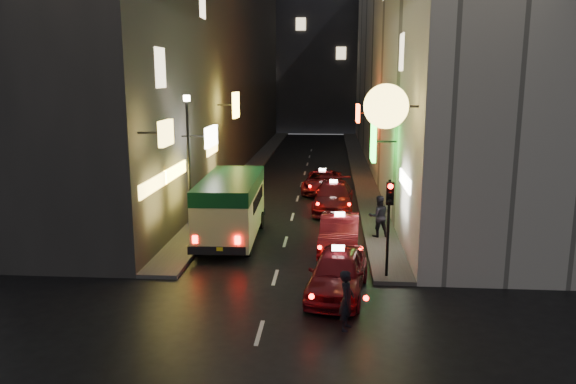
% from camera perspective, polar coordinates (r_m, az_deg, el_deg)
% --- Properties ---
extents(building_left, '(7.49, 52.00, 18.00)m').
position_cam_1_polar(building_left, '(45.83, -8.37, 13.83)').
color(building_left, '#363331').
rests_on(building_left, ground).
extents(building_right, '(7.93, 52.00, 18.00)m').
position_cam_1_polar(building_right, '(45.15, 12.47, 13.72)').
color(building_right, '#BBB7AB').
rests_on(building_right, ground).
extents(building_far, '(30.00, 10.00, 22.00)m').
position_cam_1_polar(building_far, '(76.83, 3.05, 14.49)').
color(building_far, '#333338').
rests_on(building_far, ground).
extents(sidewalk_left, '(1.50, 52.00, 0.15)m').
position_cam_1_polar(sidewalk_left, '(45.68, -3.44, 2.71)').
color(sidewalk_left, '#4E4B48').
rests_on(sidewalk_left, ground).
extents(sidewalk_right, '(1.50, 52.00, 0.15)m').
position_cam_1_polar(sidewalk_right, '(45.32, 7.28, 2.56)').
color(sidewalk_right, '#4E4B48').
rests_on(sidewalk_right, ground).
extents(minibus, '(2.53, 6.70, 2.86)m').
position_cam_1_polar(minibus, '(24.69, -5.80, -0.92)').
color(minibus, '#CCC77F').
rests_on(minibus, ground).
extents(taxi_near, '(3.00, 5.82, 1.94)m').
position_cam_1_polar(taxi_near, '(18.88, 5.08, -7.78)').
color(taxi_near, maroon).
rests_on(taxi_near, ground).
extents(taxi_second, '(2.49, 5.54, 1.90)m').
position_cam_1_polar(taxi_second, '(23.47, 5.25, -3.94)').
color(taxi_second, maroon).
rests_on(taxi_second, ground).
extents(taxi_third, '(2.48, 5.64, 1.94)m').
position_cam_1_polar(taxi_third, '(30.57, 4.63, -0.22)').
color(taxi_third, maroon).
rests_on(taxi_third, ground).
extents(taxi_far, '(2.44, 5.09, 1.74)m').
position_cam_1_polar(taxi_far, '(35.30, 3.50, 1.23)').
color(taxi_far, maroon).
rests_on(taxi_far, ground).
extents(pedestrian_crossing, '(0.57, 0.74, 2.00)m').
position_cam_1_polar(pedestrian_crossing, '(16.36, 6.00, -10.50)').
color(pedestrian_crossing, black).
rests_on(pedestrian_crossing, ground).
extents(pedestrian_sidewalk, '(0.88, 0.65, 2.11)m').
position_cam_1_polar(pedestrian_sidewalk, '(25.19, 9.19, -2.16)').
color(pedestrian_sidewalk, black).
rests_on(pedestrian_sidewalk, sidewalk_right).
extents(traffic_light, '(0.26, 0.43, 3.50)m').
position_cam_1_polar(traffic_light, '(19.80, 10.25, -1.57)').
color(traffic_light, black).
rests_on(traffic_light, sidewalk_right).
extents(lamp_post, '(0.28, 0.28, 6.22)m').
position_cam_1_polar(lamp_post, '(24.73, -10.05, 3.50)').
color(lamp_post, black).
rests_on(lamp_post, sidewalk_left).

